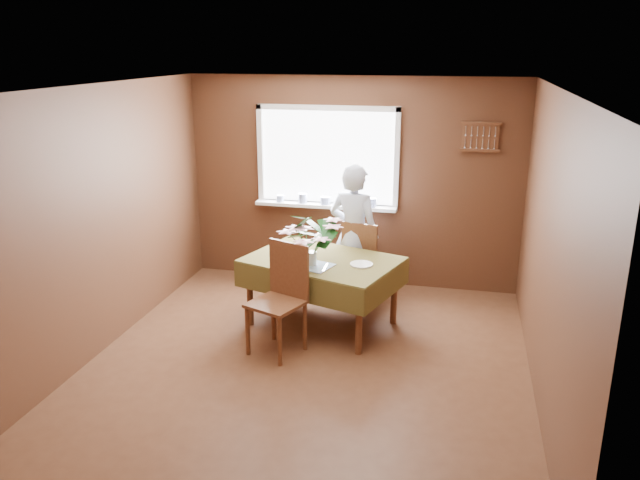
% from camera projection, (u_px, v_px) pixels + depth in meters
% --- Properties ---
extents(floor, '(4.50, 4.50, 0.00)m').
position_uv_depth(floor, '(307.00, 366.00, 5.75)').
color(floor, '#512E1B').
rests_on(floor, ground).
extents(ceiling, '(4.50, 4.50, 0.00)m').
position_uv_depth(ceiling, '(305.00, 88.00, 5.00)').
color(ceiling, white).
rests_on(ceiling, wall_back).
extents(wall_back, '(4.00, 0.00, 4.00)m').
position_uv_depth(wall_back, '(352.00, 183.00, 7.47)').
color(wall_back, brown).
rests_on(wall_back, floor).
extents(wall_front, '(4.00, 0.00, 4.00)m').
position_uv_depth(wall_front, '(200.00, 358.00, 3.28)').
color(wall_front, brown).
rests_on(wall_front, floor).
extents(wall_left, '(0.00, 4.50, 4.50)m').
position_uv_depth(wall_left, '(98.00, 222.00, 5.80)').
color(wall_left, brown).
rests_on(wall_left, floor).
extents(wall_right, '(0.00, 4.50, 4.50)m').
position_uv_depth(wall_right, '(550.00, 253.00, 4.94)').
color(wall_right, brown).
rests_on(wall_right, floor).
extents(window_assembly, '(1.72, 0.20, 1.22)m').
position_uv_depth(window_assembly, '(327.00, 174.00, 7.45)').
color(window_assembly, white).
rests_on(window_assembly, wall_back).
extents(spoon_rack, '(0.44, 0.05, 0.33)m').
position_uv_depth(spoon_rack, '(480.00, 137.00, 6.94)').
color(spoon_rack, brown).
rests_on(spoon_rack, wall_back).
extents(dining_table, '(1.74, 1.43, 0.74)m').
position_uv_depth(dining_table, '(322.00, 267.00, 6.43)').
color(dining_table, brown).
rests_on(dining_table, floor).
extents(chair_far, '(0.50, 0.50, 0.97)m').
position_uv_depth(chair_far, '(362.00, 259.00, 7.02)').
color(chair_far, brown).
rests_on(chair_far, floor).
extents(chair_near, '(0.59, 0.59, 1.05)m').
position_uv_depth(chair_near, '(282.00, 294.00, 5.92)').
color(chair_near, brown).
rests_on(chair_near, floor).
extents(seated_woman, '(0.67, 0.52, 1.61)m').
position_uv_depth(seated_woman, '(354.00, 235.00, 6.95)').
color(seated_woman, white).
rests_on(seated_woman, floor).
extents(flower_bouquet, '(0.56, 0.56, 0.48)m').
position_uv_depth(flower_bouquet, '(311.00, 235.00, 6.13)').
color(flower_bouquet, white).
rests_on(flower_bouquet, dining_table).
extents(side_plate, '(0.29, 0.29, 0.01)m').
position_uv_depth(side_plate, '(361.00, 264.00, 6.22)').
color(side_plate, white).
rests_on(side_plate, dining_table).
extents(table_knife, '(0.03, 0.22, 0.00)m').
position_uv_depth(table_knife, '(325.00, 267.00, 6.13)').
color(table_knife, silver).
rests_on(table_knife, dining_table).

